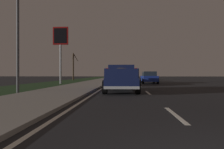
{
  "coord_description": "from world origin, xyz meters",
  "views": [
    {
      "loc": [
        -2.02,
        1.5,
        1.21
      ],
      "look_at": [
        12.77,
        2.47,
        1.18
      ],
      "focal_mm": 31.19,
      "sensor_mm": 36.0,
      "label": 1
    }
  ],
  "objects_px": {
    "sedan_blue": "(149,77)",
    "sedan_tan": "(123,77)",
    "pickup_truck": "(121,77)",
    "gas_price_sign": "(61,41)",
    "bare_tree_far": "(73,66)",
    "sedan_white": "(121,78)",
    "sedan_green": "(125,76)",
    "street_light_near": "(22,22)"
  },
  "relations": [
    {
      "from": "sedan_green",
      "to": "sedan_white",
      "type": "height_order",
      "value": "same"
    },
    {
      "from": "gas_price_sign",
      "to": "sedan_blue",
      "type": "bearing_deg",
      "value": -80.8
    },
    {
      "from": "sedan_tan",
      "to": "street_light_near",
      "type": "bearing_deg",
      "value": 160.82
    },
    {
      "from": "sedan_blue",
      "to": "sedan_green",
      "type": "height_order",
      "value": "same"
    },
    {
      "from": "sedan_green",
      "to": "street_light_near",
      "type": "height_order",
      "value": "street_light_near"
    },
    {
      "from": "gas_price_sign",
      "to": "bare_tree_far",
      "type": "bearing_deg",
      "value": 8.55
    },
    {
      "from": "sedan_blue",
      "to": "street_light_near",
      "type": "height_order",
      "value": "street_light_near"
    },
    {
      "from": "pickup_truck",
      "to": "sedan_blue",
      "type": "xyz_separation_m",
      "value": [
        11.96,
        -3.38,
        -0.2
      ]
    },
    {
      "from": "street_light_near",
      "to": "bare_tree_far",
      "type": "bearing_deg",
      "value": 7.67
    },
    {
      "from": "sedan_green",
      "to": "bare_tree_far",
      "type": "relative_size",
      "value": 0.82
    },
    {
      "from": "sedan_tan",
      "to": "sedan_blue",
      "type": "bearing_deg",
      "value": -146.13
    },
    {
      "from": "pickup_truck",
      "to": "sedan_white",
      "type": "relative_size",
      "value": 1.24
    },
    {
      "from": "sedan_blue",
      "to": "bare_tree_far",
      "type": "bearing_deg",
      "value": 47.72
    },
    {
      "from": "sedan_white",
      "to": "gas_price_sign",
      "type": "bearing_deg",
      "value": 68.6
    },
    {
      "from": "sedan_tan",
      "to": "bare_tree_far",
      "type": "height_order",
      "value": "bare_tree_far"
    },
    {
      "from": "gas_price_sign",
      "to": "sedan_white",
      "type": "bearing_deg",
      "value": -111.4
    },
    {
      "from": "sedan_green",
      "to": "sedan_white",
      "type": "bearing_deg",
      "value": 178.94
    },
    {
      "from": "bare_tree_far",
      "to": "sedan_green",
      "type": "bearing_deg",
      "value": -72.48
    },
    {
      "from": "sedan_tan",
      "to": "gas_price_sign",
      "type": "relative_size",
      "value": 0.63
    },
    {
      "from": "sedan_blue",
      "to": "sedan_green",
      "type": "xyz_separation_m",
      "value": [
        15.17,
        3.16,
        0.0
      ]
    },
    {
      "from": "pickup_truck",
      "to": "sedan_blue",
      "type": "bearing_deg",
      "value": -15.8
    },
    {
      "from": "sedan_blue",
      "to": "bare_tree_far",
      "type": "height_order",
      "value": "bare_tree_far"
    },
    {
      "from": "sedan_blue",
      "to": "bare_tree_far",
      "type": "xyz_separation_m",
      "value": [
        12.0,
        13.2,
        2.0
      ]
    },
    {
      "from": "sedan_green",
      "to": "street_light_near",
      "type": "relative_size",
      "value": 0.59
    },
    {
      "from": "bare_tree_far",
      "to": "pickup_truck",
      "type": "bearing_deg",
      "value": -157.72
    },
    {
      "from": "gas_price_sign",
      "to": "bare_tree_far",
      "type": "xyz_separation_m",
      "value": [
        13.81,
        2.08,
        -2.54
      ]
    },
    {
      "from": "bare_tree_far",
      "to": "sedan_white",
      "type": "bearing_deg",
      "value": -150.05
    },
    {
      "from": "pickup_truck",
      "to": "sedan_blue",
      "type": "relative_size",
      "value": 1.24
    },
    {
      "from": "bare_tree_far",
      "to": "sedan_tan",
      "type": "bearing_deg",
      "value": -125.3
    },
    {
      "from": "sedan_blue",
      "to": "sedan_tan",
      "type": "height_order",
      "value": "same"
    },
    {
      "from": "pickup_truck",
      "to": "street_light_near",
      "type": "xyz_separation_m",
      "value": [
        -1.35,
        6.41,
        3.6
      ]
    },
    {
      "from": "sedan_white",
      "to": "sedan_tan",
      "type": "relative_size",
      "value": 1.0
    },
    {
      "from": "sedan_blue",
      "to": "sedan_green",
      "type": "relative_size",
      "value": 0.99
    },
    {
      "from": "sedan_white",
      "to": "gas_price_sign",
      "type": "height_order",
      "value": "gas_price_sign"
    },
    {
      "from": "pickup_truck",
      "to": "sedan_tan",
      "type": "height_order",
      "value": "pickup_truck"
    },
    {
      "from": "pickup_truck",
      "to": "sedan_blue",
      "type": "height_order",
      "value": "pickup_truck"
    },
    {
      "from": "sedan_blue",
      "to": "gas_price_sign",
      "type": "relative_size",
      "value": 0.62
    },
    {
      "from": "sedan_blue",
      "to": "bare_tree_far",
      "type": "relative_size",
      "value": 0.82
    },
    {
      "from": "sedan_tan",
      "to": "bare_tree_far",
      "type": "xyz_separation_m",
      "value": [
        6.94,
        9.8,
        2.0
      ]
    },
    {
      "from": "sedan_white",
      "to": "gas_price_sign",
      "type": "distance_m",
      "value": 9.33
    },
    {
      "from": "pickup_truck",
      "to": "sedan_tan",
      "type": "relative_size",
      "value": 1.23
    },
    {
      "from": "pickup_truck",
      "to": "sedan_white",
      "type": "xyz_separation_m",
      "value": [
        7.18,
        0.15,
        -0.2
      ]
    }
  ]
}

